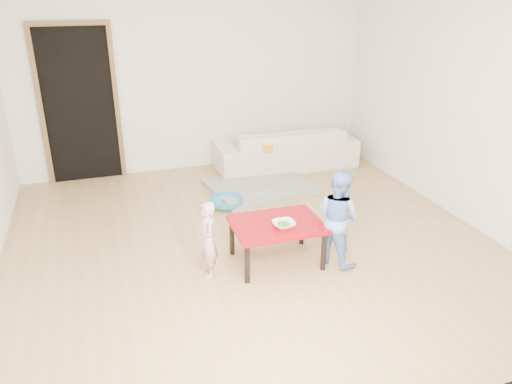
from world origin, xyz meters
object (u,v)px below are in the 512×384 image
red_table (277,242)px  basin (226,203)px  child_blue (338,218)px  bowl (284,224)px  child_pink (207,240)px  sofa (285,148)px

red_table → basin: bearing=95.7°
child_blue → basin: child_blue is taller
bowl → child_pink: (-0.72, 0.08, -0.09)m
sofa → child_blue: (-0.51, -2.70, 0.18)m
sofa → child_blue: 2.76m
bowl → child_blue: bearing=-7.3°
sofa → child_pink: bearing=56.7°
red_table → child_blue: (0.56, -0.17, 0.26)m
sofa → bowl: bearing=69.7°
child_blue → sofa: bearing=-37.1°
sofa → basin: size_ratio=4.99×
red_table → child_blue: child_blue is taller
sofa → basin: sofa is taller
child_pink → child_blue: 1.26m
child_pink → child_blue: bearing=81.3°
red_table → bowl: bowl is taller
sofa → red_table: bearing=68.3°
sofa → child_blue: size_ratio=2.15×
red_table → child_pink: size_ratio=1.16×
child_pink → basin: 1.55m
sofa → child_blue: child_blue is taller
bowl → child_pink: child_pink is taller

